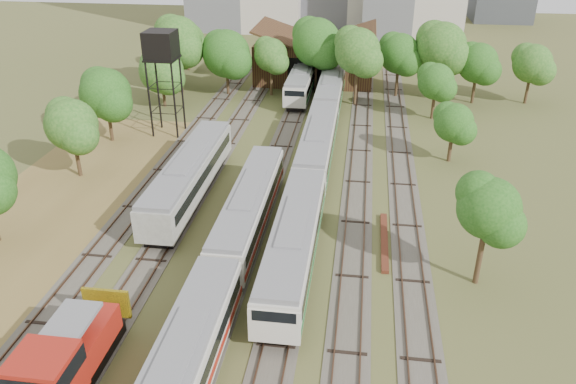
# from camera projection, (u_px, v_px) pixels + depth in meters

# --- Properties ---
(tracks) EXTENTS (24.60, 80.00, 0.19)m
(tracks) POSITION_uv_depth(u_px,v_px,m) (284.00, 177.00, 51.14)
(tracks) COLOR #4C473D
(tracks) RESTS_ON ground
(railcar_red_set) EXTENTS (2.75, 34.58, 3.39)m
(railcar_red_set) POSITION_uv_depth(u_px,v_px,m) (221.00, 276.00, 34.59)
(railcar_red_set) COLOR black
(railcar_red_set) RESTS_ON ground
(railcar_green_set) EXTENTS (2.91, 52.08, 3.59)m
(railcar_green_set) POSITION_uv_depth(u_px,v_px,m) (318.00, 145.00, 53.12)
(railcar_green_set) COLOR black
(railcar_green_set) RESTS_ON ground
(railcar_rear) EXTENTS (2.82, 16.08, 3.48)m
(railcar_rear) POSITION_uv_depth(u_px,v_px,m) (302.00, 81.00, 72.94)
(railcar_rear) COLOR black
(railcar_rear) RESTS_ON ground
(shunter_locomotive) EXTENTS (2.84, 8.10, 3.72)m
(shunter_locomotive) POSITION_uv_depth(u_px,v_px,m) (65.00, 361.00, 28.11)
(shunter_locomotive) COLOR black
(shunter_locomotive) RESTS_ON ground
(old_grey_coach) EXTENTS (2.95, 18.00, 3.65)m
(old_grey_coach) POSITION_uv_depth(u_px,v_px,m) (190.00, 175.00, 46.97)
(old_grey_coach) COLOR black
(old_grey_coach) RESTS_ON ground
(water_tower) EXTENTS (3.16, 3.16, 10.94)m
(water_tower) POSITION_uv_depth(u_px,v_px,m) (161.00, 48.00, 57.14)
(water_tower) COLOR black
(water_tower) RESTS_ON ground
(rail_pile_far) EXTENTS (0.50, 7.97, 0.26)m
(rail_pile_far) POSITION_uv_depth(u_px,v_px,m) (384.00, 241.00, 41.26)
(rail_pile_far) COLOR #5C2A1A
(rail_pile_far) RESTS_ON ground
(maintenance_shed) EXTENTS (16.45, 11.55, 7.58)m
(maintenance_shed) POSITION_uv_depth(u_px,v_px,m) (315.00, 59.00, 78.95)
(maintenance_shed) COLOR #321912
(maintenance_shed) RESTS_ON ground
(tree_band_left) EXTENTS (8.12, 74.93, 7.74)m
(tree_band_left) POSITION_uv_depth(u_px,v_px,m) (106.00, 100.00, 56.48)
(tree_band_left) COLOR #382616
(tree_band_left) RESTS_ON ground
(tree_band_far) EXTENTS (49.49, 9.79, 9.88)m
(tree_band_far) POSITION_uv_depth(u_px,v_px,m) (335.00, 50.00, 70.01)
(tree_band_far) COLOR #382616
(tree_band_far) RESTS_ON ground
(tree_band_right) EXTENTS (4.44, 36.30, 7.54)m
(tree_band_right) POSITION_uv_depth(u_px,v_px,m) (453.00, 123.00, 50.76)
(tree_band_right) COLOR #382616
(tree_band_right) RESTS_ON ground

